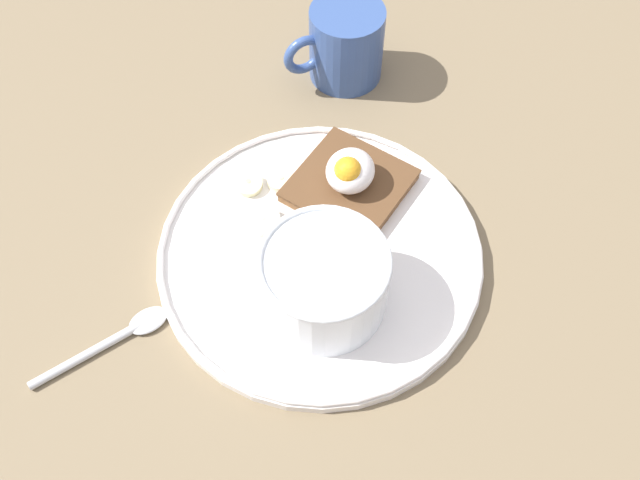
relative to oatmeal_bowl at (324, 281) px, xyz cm
name	(u,v)px	position (x,y,z in cm)	size (l,w,h in cm)	color
ground_plane	(320,263)	(-4.63, -2.22, -5.52)	(120.00, 120.00, 2.00)	#78664B
plate	(320,253)	(-4.63, -2.22, -3.73)	(30.45, 30.45, 1.60)	white
oatmeal_bowl	(324,281)	(0.00, 0.00, 0.00)	(11.27, 11.27, 7.06)	white
toast_slice	(352,186)	(-12.42, -1.98, -2.81)	(12.20, 12.20, 1.27)	brown
poached_egg	(352,171)	(-12.27, -2.04, -0.38)	(5.05, 4.67, 4.00)	white
banana_slice_front	(249,184)	(-8.99, -11.54, -2.96)	(3.90, 3.87, 1.34)	beige
banana_slice_left	(281,180)	(-10.69, -8.77, -3.11)	(3.68, 3.68, 0.88)	#F4E5BB
banana_slice_back	(263,220)	(-5.49, -8.42, -2.90)	(4.67, 4.69, 1.51)	#EDF1C4
coffee_mug	(345,43)	(-28.25, -8.78, -0.14)	(9.86, 9.36, 8.52)	#36518D
spoon	(117,338)	(9.88, -15.59, -4.12)	(11.55, 8.62, 0.80)	silver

